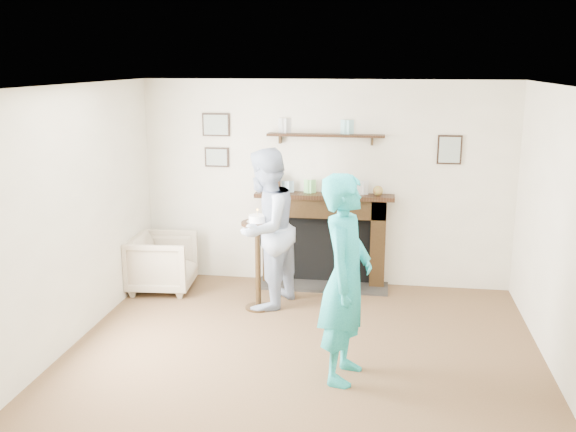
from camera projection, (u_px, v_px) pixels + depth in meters
The scene contains 6 objects.
ground at pixel (297, 374), 5.70m from camera, with size 5.00×5.00×0.00m, color brown.
room_shell at pixel (307, 180), 5.99m from camera, with size 4.54×5.02×2.52m.
armchair at pixel (164, 289), 7.81m from camera, with size 0.73×0.75×0.68m, color #BEAB8D.
man at pixel (266, 305), 7.30m from camera, with size 0.87×0.68×1.80m, color #CBDFFE.
woman at pixel (343, 376), 5.66m from camera, with size 0.66×0.43×1.82m, color #20B6B2.
pedestal_table at pixel (258, 248), 7.05m from camera, with size 0.36×0.36×1.15m.
Camera 1 is at (0.72, -5.16, 2.71)m, focal length 40.00 mm.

